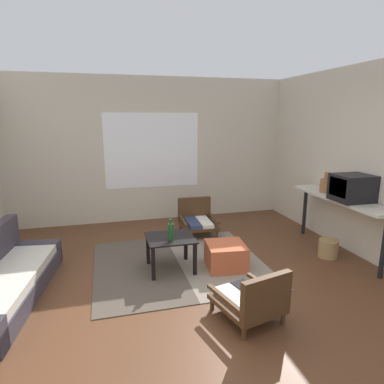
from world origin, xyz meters
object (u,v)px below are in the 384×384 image
(armchair_by_window, at_px, (197,219))
(ottoman_orange, at_px, (226,256))
(console_shelf, at_px, (340,203))
(clay_vase, at_px, (327,185))
(coffee_table, at_px, (170,244))
(glass_bottle, at_px, (171,231))
(crt_television, at_px, (353,188))
(armchair_striped_foreground, at_px, (252,299))
(couch, at_px, (0,282))
(wicker_basket, at_px, (328,248))

(armchair_by_window, height_order, ottoman_orange, armchair_by_window)
(console_shelf, distance_m, clay_vase, 0.39)
(console_shelf, bearing_deg, coffee_table, 178.33)
(coffee_table, height_order, armchair_by_window, armchair_by_window)
(coffee_table, relative_size, armchair_by_window, 0.93)
(armchair_by_window, bearing_deg, glass_bottle, -118.36)
(crt_television, relative_size, clay_vase, 1.64)
(coffee_table, relative_size, glass_bottle, 2.21)
(armchair_by_window, distance_m, armchair_striped_foreground, 2.56)
(armchair_by_window, relative_size, glass_bottle, 2.37)
(armchair_striped_foreground, bearing_deg, console_shelf, 32.75)
(clay_vase, xyz_separation_m, glass_bottle, (-2.50, -0.37, -0.39))
(coffee_table, relative_size, ottoman_orange, 1.22)
(armchair_striped_foreground, bearing_deg, couch, 156.81)
(armchair_by_window, height_order, console_shelf, console_shelf)
(crt_television, distance_m, glass_bottle, 2.55)
(ottoman_orange, xyz_separation_m, console_shelf, (1.77, 0.06, 0.59))
(coffee_table, relative_size, armchair_striped_foreground, 0.82)
(coffee_table, height_order, clay_vase, clay_vase)
(wicker_basket, bearing_deg, crt_television, -24.70)
(couch, relative_size, coffee_table, 3.40)
(couch, height_order, glass_bottle, glass_bottle)
(couch, distance_m, armchair_striped_foreground, 2.71)
(coffee_table, distance_m, console_shelf, 2.52)
(armchair_by_window, bearing_deg, couch, -150.74)
(couch, height_order, ottoman_orange, couch)
(couch, height_order, crt_television, crt_television)
(wicker_basket, bearing_deg, ottoman_orange, 177.99)
(clay_vase, height_order, wicker_basket, clay_vase)
(armchair_by_window, bearing_deg, ottoman_orange, -89.53)
(ottoman_orange, bearing_deg, crt_television, -5.02)
(armchair_by_window, bearing_deg, crt_television, -40.58)
(crt_television, bearing_deg, ottoman_orange, 174.98)
(armchair_striped_foreground, xyz_separation_m, crt_television, (1.94, 1.03, 0.79))
(wicker_basket, bearing_deg, coffee_table, 175.24)
(glass_bottle, bearing_deg, wicker_basket, -2.06)
(couch, relative_size, crt_television, 4.14)
(coffee_table, distance_m, crt_television, 2.59)
(crt_television, bearing_deg, glass_bottle, 175.82)
(armchair_striped_foreground, relative_size, wicker_basket, 2.73)
(armchair_by_window, distance_m, clay_vase, 2.14)
(armchair_by_window, bearing_deg, clay_vase, -28.59)
(ottoman_orange, xyz_separation_m, crt_television, (1.77, -0.16, 0.86))
(ottoman_orange, relative_size, glass_bottle, 1.81)
(console_shelf, bearing_deg, armchair_striped_foreground, -147.25)
(coffee_table, bearing_deg, crt_television, -6.64)
(ottoman_orange, height_order, console_shelf, console_shelf)
(armchair_by_window, xyz_separation_m, ottoman_orange, (0.01, -1.37, -0.10))
(console_shelf, height_order, crt_television, crt_television)
(ottoman_orange, distance_m, clay_vase, 1.98)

